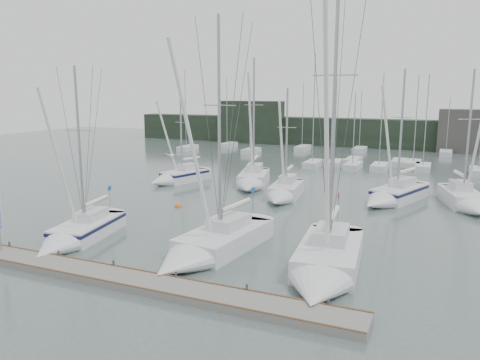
{
  "coord_description": "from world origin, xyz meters",
  "views": [
    {
      "loc": [
        14.26,
        -23.62,
        9.88
      ],
      "look_at": [
        1.65,
        5.0,
        3.92
      ],
      "focal_mm": 35.0,
      "sensor_mm": 36.0,
      "label": 1
    }
  ],
  "objects_px": {
    "sailboat_near_left": "(75,235)",
    "sailboat_mid_a": "(176,178)",
    "sailboat_mid_c": "(283,193)",
    "sailboat_mid_e": "(467,202)",
    "sailboat_mid_d": "(391,196)",
    "buoy_b": "(328,210)",
    "sailboat_near_center": "(204,249)",
    "sailboat_near_right": "(324,268)",
    "buoy_c": "(178,207)",
    "sailboat_mid_b": "(252,181)"
  },
  "relations": [
    {
      "from": "sailboat_near_left",
      "to": "buoy_b",
      "type": "height_order",
      "value": "sailboat_near_left"
    },
    {
      "from": "sailboat_near_right",
      "to": "buoy_c",
      "type": "distance_m",
      "value": 18.77
    },
    {
      "from": "sailboat_near_center",
      "to": "sailboat_mid_e",
      "type": "distance_m",
      "value": 24.56
    },
    {
      "from": "sailboat_mid_e",
      "to": "buoy_b",
      "type": "xyz_separation_m",
      "value": [
        -10.72,
        -5.09,
        -0.61
      ]
    },
    {
      "from": "sailboat_near_right",
      "to": "sailboat_mid_b",
      "type": "relative_size",
      "value": 1.28
    },
    {
      "from": "sailboat_mid_a",
      "to": "sailboat_mid_b",
      "type": "xyz_separation_m",
      "value": [
        8.48,
        1.15,
        0.04
      ]
    },
    {
      "from": "sailboat_near_center",
      "to": "buoy_b",
      "type": "bearing_deg",
      "value": 80.76
    },
    {
      "from": "sailboat_near_center",
      "to": "buoy_c",
      "type": "bearing_deg",
      "value": 134.49
    },
    {
      "from": "sailboat_near_left",
      "to": "sailboat_mid_c",
      "type": "relative_size",
      "value": 1.13
    },
    {
      "from": "sailboat_near_left",
      "to": "sailboat_mid_b",
      "type": "bearing_deg",
      "value": 69.79
    },
    {
      "from": "sailboat_mid_d",
      "to": "buoy_c",
      "type": "height_order",
      "value": "sailboat_mid_d"
    },
    {
      "from": "sailboat_near_center",
      "to": "buoy_b",
      "type": "distance_m",
      "value": 15.09
    },
    {
      "from": "sailboat_mid_a",
      "to": "sailboat_mid_e",
      "type": "distance_m",
      "value": 28.68
    },
    {
      "from": "sailboat_near_center",
      "to": "sailboat_mid_a",
      "type": "height_order",
      "value": "sailboat_near_center"
    },
    {
      "from": "buoy_b",
      "to": "sailboat_mid_d",
      "type": "bearing_deg",
      "value": 45.76
    },
    {
      "from": "sailboat_mid_b",
      "to": "sailboat_mid_d",
      "type": "relative_size",
      "value": 1.11
    },
    {
      "from": "sailboat_near_left",
      "to": "sailboat_mid_c",
      "type": "xyz_separation_m",
      "value": [
        8.55,
        17.54,
        0.05
      ]
    },
    {
      "from": "sailboat_mid_d",
      "to": "sailboat_mid_a",
      "type": "bearing_deg",
      "value": -160.54
    },
    {
      "from": "sailboat_near_center",
      "to": "buoy_c",
      "type": "xyz_separation_m",
      "value": [
        -8.12,
        10.36,
        -0.57
      ]
    },
    {
      "from": "buoy_b",
      "to": "buoy_c",
      "type": "distance_m",
      "value": 12.88
    },
    {
      "from": "sailboat_near_right",
      "to": "buoy_c",
      "type": "height_order",
      "value": "sailboat_near_right"
    },
    {
      "from": "sailboat_near_center",
      "to": "sailboat_mid_d",
      "type": "distance_m",
      "value": 21.07
    },
    {
      "from": "sailboat_mid_d",
      "to": "sailboat_mid_e",
      "type": "distance_m",
      "value": 6.16
    },
    {
      "from": "sailboat_near_center",
      "to": "sailboat_mid_c",
      "type": "bearing_deg",
      "value": 98.52
    },
    {
      "from": "sailboat_near_center",
      "to": "sailboat_near_right",
      "type": "relative_size",
      "value": 0.85
    },
    {
      "from": "sailboat_near_left",
      "to": "sailboat_mid_a",
      "type": "bearing_deg",
      "value": 92.71
    },
    {
      "from": "sailboat_mid_a",
      "to": "sailboat_mid_c",
      "type": "distance_m",
      "value": 13.59
    },
    {
      "from": "sailboat_near_center",
      "to": "sailboat_mid_c",
      "type": "distance_m",
      "value": 16.61
    },
    {
      "from": "sailboat_near_left",
      "to": "sailboat_mid_d",
      "type": "xyz_separation_m",
      "value": [
        17.8,
        20.15,
        0.09
      ]
    },
    {
      "from": "sailboat_mid_b",
      "to": "buoy_c",
      "type": "height_order",
      "value": "sailboat_mid_b"
    },
    {
      "from": "sailboat_near_left",
      "to": "sailboat_near_center",
      "type": "height_order",
      "value": "sailboat_near_center"
    },
    {
      "from": "buoy_b",
      "to": "sailboat_near_left",
      "type": "bearing_deg",
      "value": -130.56
    },
    {
      "from": "sailboat_mid_c",
      "to": "sailboat_mid_e",
      "type": "height_order",
      "value": "sailboat_mid_e"
    },
    {
      "from": "sailboat_near_right",
      "to": "sailboat_mid_a",
      "type": "bearing_deg",
      "value": 131.25
    },
    {
      "from": "sailboat_near_right",
      "to": "sailboat_mid_d",
      "type": "distance_m",
      "value": 19.52
    },
    {
      "from": "sailboat_mid_b",
      "to": "sailboat_near_right",
      "type": "bearing_deg",
      "value": -73.03
    },
    {
      "from": "buoy_b",
      "to": "buoy_c",
      "type": "height_order",
      "value": "buoy_c"
    },
    {
      "from": "sailboat_mid_a",
      "to": "sailboat_mid_e",
      "type": "relative_size",
      "value": 0.87
    },
    {
      "from": "sailboat_mid_d",
      "to": "sailboat_near_left",
      "type": "bearing_deg",
      "value": -111.36
    },
    {
      "from": "sailboat_near_center",
      "to": "sailboat_mid_e",
      "type": "relative_size",
      "value": 1.23
    },
    {
      "from": "buoy_b",
      "to": "sailboat_mid_b",
      "type": "bearing_deg",
      "value": 147.26
    },
    {
      "from": "sailboat_mid_c",
      "to": "sailboat_near_right",
      "type": "bearing_deg",
      "value": -71.18
    },
    {
      "from": "sailboat_near_right",
      "to": "sailboat_mid_d",
      "type": "relative_size",
      "value": 1.43
    },
    {
      "from": "sailboat_mid_c",
      "to": "buoy_b",
      "type": "bearing_deg",
      "value": -30.41
    },
    {
      "from": "sailboat_mid_d",
      "to": "buoy_c",
      "type": "relative_size",
      "value": 20.67
    },
    {
      "from": "sailboat_near_left",
      "to": "sailboat_mid_e",
      "type": "distance_m",
      "value": 31.55
    },
    {
      "from": "sailboat_near_left",
      "to": "sailboat_mid_d",
      "type": "bearing_deg",
      "value": 38.2
    },
    {
      "from": "sailboat_mid_a",
      "to": "buoy_c",
      "type": "distance_m",
      "value": 10.79
    },
    {
      "from": "sailboat_near_center",
      "to": "sailboat_mid_c",
      "type": "height_order",
      "value": "sailboat_near_center"
    },
    {
      "from": "sailboat_mid_b",
      "to": "sailboat_mid_a",
      "type": "bearing_deg",
      "value": 173.26
    }
  ]
}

